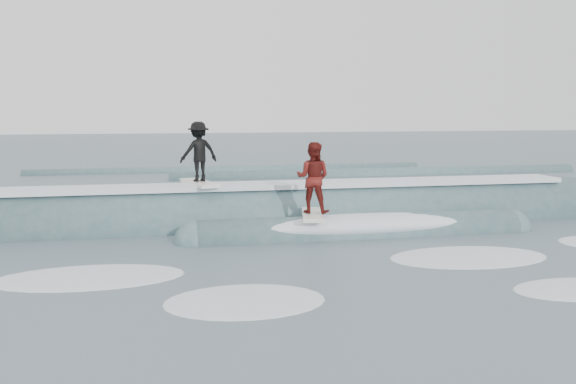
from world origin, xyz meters
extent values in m
plane|color=#40535E|center=(0.00, 0.00, 0.00)|extent=(160.00, 160.00, 0.00)
cylinder|color=#3C5D65|center=(0.00, 5.16, 0.00)|extent=(19.78, 2.23, 2.23)
sphere|color=#3C5D65|center=(9.89, 5.16, 0.00)|extent=(2.23, 2.23, 2.23)
cylinder|color=#3C5D65|center=(1.80, 2.96, 0.00)|extent=(9.00, 1.16, 1.16)
sphere|color=#3C5D65|center=(-2.70, 2.96, 0.00)|extent=(1.16, 1.16, 1.16)
sphere|color=#3C5D65|center=(6.30, 2.96, 0.00)|extent=(1.16, 1.16, 1.16)
cube|color=white|center=(0.00, 5.16, 1.19)|extent=(18.00, 1.30, 0.14)
ellipsoid|color=white|center=(1.80, 2.96, 0.30)|extent=(7.60, 1.30, 0.60)
cube|color=white|center=(-2.42, 5.16, 1.31)|extent=(1.04, 2.07, 0.10)
imported|color=black|center=(-2.42, 5.16, 2.22)|extent=(1.26, 0.95, 1.73)
cube|color=white|center=(0.42, 2.96, 0.63)|extent=(0.96, 2.07, 0.10)
imported|color=#5C1511|center=(0.42, 2.96, 1.63)|extent=(1.14, 1.05, 1.89)
ellipsoid|color=white|center=(3.40, -0.03, 0.00)|extent=(3.93, 2.68, 0.10)
ellipsoid|color=white|center=(-5.11, -0.03, 0.00)|extent=(3.40, 2.31, 0.10)
ellipsoid|color=white|center=(-2.22, -2.34, 0.00)|extent=(2.57, 1.76, 0.10)
cylinder|color=#3C5D65|center=(8.10, 18.00, 0.00)|extent=(22.00, 0.80, 0.80)
cylinder|color=#3C5D65|center=(0.67, 22.00, 0.00)|extent=(22.00, 0.60, 0.60)
camera|label=1|loc=(-3.85, -13.45, 3.43)|focal=40.00mm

